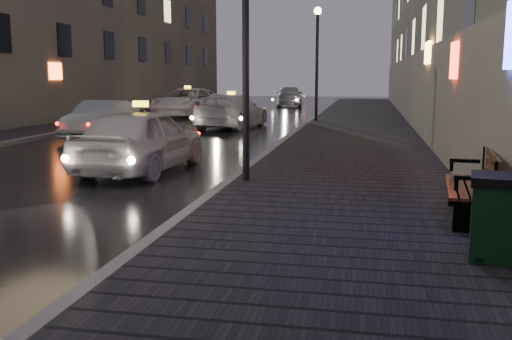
{
  "coord_description": "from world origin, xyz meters",
  "views": [
    {
      "loc": [
        4.27,
        -5.3,
        2.26
      ],
      "look_at": [
        2.62,
        3.1,
        0.85
      ],
      "focal_mm": 40.0,
      "sensor_mm": 36.0,
      "label": 1
    }
  ],
  "objects": [
    {
      "name": "taxi_mid",
      "position": [
        -1.64,
        19.25,
        0.74
      ],
      "size": [
        2.74,
        5.31,
        1.47
      ],
      "primitive_type": "imported",
      "rotation": [
        0.0,
        0.0,
        3.0
      ],
      "color": "silver",
      "rests_on": "ground"
    },
    {
      "name": "taxi_far",
      "position": [
        -5.88,
        26.19,
        0.79
      ],
      "size": [
        3.33,
        6.0,
        1.59
      ],
      "primitive_type": "imported",
      "rotation": [
        0.0,
        0.0,
        -0.13
      ],
      "color": "white",
      "rests_on": "ground"
    },
    {
      "name": "lamp_far",
      "position": [
        1.85,
        22.0,
        3.49
      ],
      "size": [
        0.36,
        0.36,
        5.28
      ],
      "color": "black",
      "rests_on": "sidewalk"
    },
    {
      "name": "building_far_c",
      "position": [
        -13.5,
        39.0,
        5.5
      ],
      "size": [
        6.0,
        22.0,
        11.0
      ],
      "primitive_type": "cube",
      "color": "#6B6051",
      "rests_on": "ground"
    },
    {
      "name": "curb",
      "position": [
        1.5,
        21.0,
        0.07
      ],
      "size": [
        0.2,
        58.0,
        0.15
      ],
      "primitive_type": "cube",
      "color": "slate",
      "rests_on": "ground"
    },
    {
      "name": "trash_bin",
      "position": [
        5.8,
        1.56,
        0.65
      ],
      "size": [
        0.75,
        0.75,
        0.99
      ],
      "rotation": [
        0.0,
        0.0,
        -0.17
      ],
      "color": "black",
      "rests_on": "sidewalk"
    },
    {
      "name": "curb_far",
      "position": [
        -7.4,
        21.0,
        0.07
      ],
      "size": [
        0.2,
        58.0,
        0.15
      ],
      "primitive_type": "cube",
      "color": "slate",
      "rests_on": "ground"
    },
    {
      "name": "sidewalk",
      "position": [
        3.9,
        21.0,
        0.07
      ],
      "size": [
        4.6,
        58.0,
        0.15
      ],
      "primitive_type": "cube",
      "color": "black",
      "rests_on": "ground"
    },
    {
      "name": "lamp_near",
      "position": [
        1.85,
        6.0,
        3.49
      ],
      "size": [
        0.36,
        0.36,
        5.28
      ],
      "color": "black",
      "rests_on": "sidewalk"
    },
    {
      "name": "sidewalk_far",
      "position": [
        -8.7,
        21.0,
        0.07
      ],
      "size": [
        2.4,
        58.0,
        0.15
      ],
      "primitive_type": "cube",
      "color": "black",
      "rests_on": "ground"
    },
    {
      "name": "taxi_near",
      "position": [
        -1.0,
        7.44,
        0.77
      ],
      "size": [
        2.02,
        4.62,
        1.55
      ],
      "primitive_type": "imported",
      "rotation": [
        0.0,
        0.0,
        3.1
      ],
      "color": "silver",
      "rests_on": "ground"
    },
    {
      "name": "car_left_mid",
      "position": [
        -5.33,
        14.16,
        0.69
      ],
      "size": [
        1.65,
        4.24,
        1.38
      ],
      "primitive_type": "imported",
      "rotation": [
        0.0,
        0.0,
        0.05
      ],
      "color": "#97989E",
      "rests_on": "ground"
    },
    {
      "name": "bench",
      "position": [
        5.9,
        3.49,
        0.66
      ],
      "size": [
        0.88,
        2.06,
        1.02
      ],
      "rotation": [
        0.0,
        0.0,
        -0.1
      ],
      "color": "black",
      "rests_on": "sidewalk"
    },
    {
      "name": "car_far",
      "position": [
        -1.54,
        37.51,
        0.8
      ],
      "size": [
        2.43,
        4.87,
        1.59
      ],
      "primitive_type": "imported",
      "rotation": [
        0.0,
        0.0,
        3.26
      ],
      "color": "#A7A8B0",
      "rests_on": "ground"
    }
  ]
}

